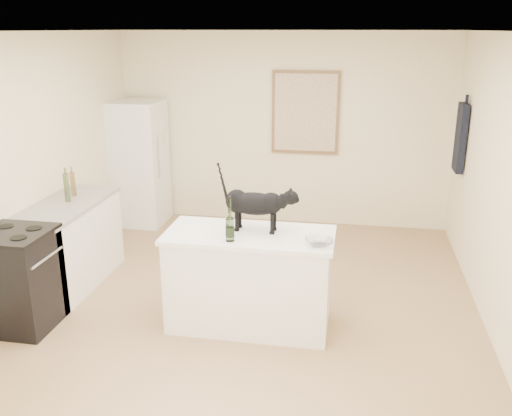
# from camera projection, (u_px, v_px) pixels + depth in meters

# --- Properties ---
(floor) EXTENTS (5.50, 5.50, 0.00)m
(floor) POSITION_uv_depth(u_px,v_px,m) (244.00, 312.00, 5.38)
(floor) COLOR #A37A56
(floor) RESTS_ON ground
(ceiling) EXTENTS (5.50, 5.50, 0.00)m
(ceiling) POSITION_uv_depth(u_px,v_px,m) (241.00, 31.00, 4.58)
(ceiling) COLOR white
(ceiling) RESTS_ON ground
(wall_back) EXTENTS (4.50, 0.00, 4.50)m
(wall_back) POSITION_uv_depth(u_px,v_px,m) (283.00, 130.00, 7.56)
(wall_back) COLOR beige
(wall_back) RESTS_ON ground
(wall_front) EXTENTS (4.50, 0.00, 4.50)m
(wall_front) POSITION_uv_depth(u_px,v_px,m) (115.00, 349.00, 2.41)
(wall_front) COLOR beige
(wall_front) RESTS_ON ground
(wall_left) EXTENTS (0.00, 5.50, 5.50)m
(wall_left) POSITION_uv_depth(u_px,v_px,m) (15.00, 172.00, 5.36)
(wall_left) COLOR beige
(wall_left) RESTS_ON ground
(wall_right) EXTENTS (0.00, 5.50, 5.50)m
(wall_right) POSITION_uv_depth(u_px,v_px,m) (508.00, 196.00, 4.60)
(wall_right) COLOR beige
(wall_right) RESTS_ON ground
(island_base) EXTENTS (1.44, 0.67, 0.86)m
(island_base) POSITION_uv_depth(u_px,v_px,m) (250.00, 281.00, 5.05)
(island_base) COLOR white
(island_base) RESTS_ON floor
(island_top) EXTENTS (1.50, 0.70, 0.04)m
(island_top) POSITION_uv_depth(u_px,v_px,m) (249.00, 235.00, 4.91)
(island_top) COLOR white
(island_top) RESTS_ON island_base
(left_cabinets) EXTENTS (0.60, 1.40, 0.86)m
(left_cabinets) POSITION_uv_depth(u_px,v_px,m) (68.00, 246.00, 5.86)
(left_cabinets) COLOR white
(left_cabinets) RESTS_ON floor
(left_countertop) EXTENTS (0.62, 1.44, 0.04)m
(left_countertop) POSITION_uv_depth(u_px,v_px,m) (64.00, 206.00, 5.72)
(left_countertop) COLOR gray
(left_countertop) RESTS_ON left_cabinets
(stove) EXTENTS (0.60, 0.60, 0.90)m
(stove) POSITION_uv_depth(u_px,v_px,m) (19.00, 281.00, 5.01)
(stove) COLOR black
(stove) RESTS_ON floor
(fridge) EXTENTS (0.68, 0.68, 1.70)m
(fridge) POSITION_uv_depth(u_px,v_px,m) (139.00, 163.00, 7.65)
(fridge) COLOR white
(fridge) RESTS_ON floor
(artwork_frame) EXTENTS (0.90, 0.03, 1.10)m
(artwork_frame) POSITION_uv_depth(u_px,v_px,m) (305.00, 113.00, 7.40)
(artwork_frame) COLOR brown
(artwork_frame) RESTS_ON wall_back
(artwork_canvas) EXTENTS (0.82, 0.00, 1.02)m
(artwork_canvas) POSITION_uv_depth(u_px,v_px,m) (305.00, 113.00, 7.38)
(artwork_canvas) COLOR beige
(artwork_canvas) RESTS_ON wall_back
(hanging_garment) EXTENTS (0.08, 0.34, 0.80)m
(hanging_garment) POSITION_uv_depth(u_px,v_px,m) (461.00, 138.00, 6.50)
(hanging_garment) COLOR black
(hanging_garment) RESTS_ON wall_right
(black_cat) EXTENTS (0.65, 0.24, 0.45)m
(black_cat) POSITION_uv_depth(u_px,v_px,m) (254.00, 207.00, 4.90)
(black_cat) COLOR black
(black_cat) RESTS_ON island_top
(wine_bottle) EXTENTS (0.09, 0.09, 0.35)m
(wine_bottle) POSITION_uv_depth(u_px,v_px,m) (230.00, 222.00, 4.67)
(wine_bottle) COLOR #2C5220
(wine_bottle) RESTS_ON island_top
(glass_bowl) EXTENTS (0.29, 0.29, 0.06)m
(glass_bowl) POSITION_uv_depth(u_px,v_px,m) (319.00, 242.00, 4.62)
(glass_bowl) COLOR silver
(glass_bowl) RESTS_ON island_top
(fridge_paper) EXTENTS (0.01, 0.14, 0.18)m
(fridge_paper) POSITION_uv_depth(u_px,v_px,m) (164.00, 138.00, 7.58)
(fridge_paper) COLOR silver
(fridge_paper) RESTS_ON fridge
(counter_bottle_cluster) EXTENTS (0.10, 0.26, 0.30)m
(counter_bottle_cluster) POSITION_uv_depth(u_px,v_px,m) (70.00, 186.00, 5.83)
(counter_bottle_cluster) COLOR brown
(counter_bottle_cluster) RESTS_ON left_countertop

